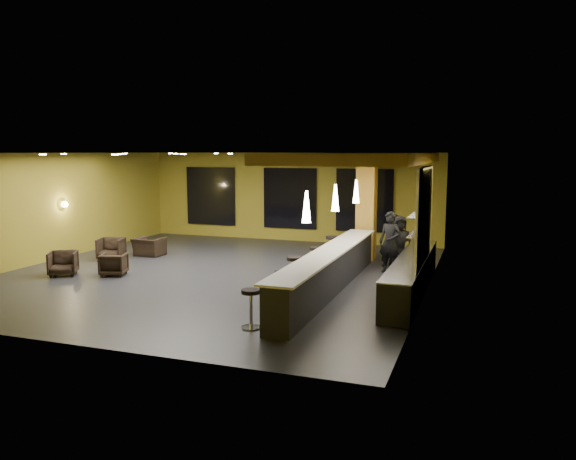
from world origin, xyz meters
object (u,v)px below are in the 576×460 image
(bar_stool_0, at_px, (251,303))
(bar_stool_4, at_px, (332,246))
(armchair_c, at_px, (111,249))
(bar_counter, at_px, (330,272))
(bar_stool_1, at_px, (283,283))
(prep_counter, at_px, (411,276))
(pendant_0, at_px, (306,207))
(pendant_1, at_px, (335,198))
(staff_b, at_px, (395,241))
(staff_a, at_px, (390,242))
(bar_stool_2, at_px, (294,269))
(armchair_b, at_px, (114,264))
(column, at_px, (366,206))
(pendant_2, at_px, (356,191))
(armchair_d, at_px, (149,247))
(armchair_a, at_px, (63,263))
(staff_c, at_px, (399,243))
(bar_stool_3, at_px, (316,257))

(bar_stool_0, height_order, bar_stool_4, bar_stool_4)
(bar_stool_4, bearing_deg, armchair_c, -165.51)
(bar_counter, relative_size, bar_stool_1, 10.09)
(bar_stool_1, bearing_deg, prep_counter, 38.50)
(pendant_0, xyz_separation_m, pendant_1, (0.00, 2.50, 0.00))
(bar_counter, height_order, pendant_0, pendant_0)
(prep_counter, distance_m, staff_b, 3.12)
(staff_a, bearing_deg, bar_stool_2, -109.50)
(staff_a, relative_size, bar_stool_0, 2.27)
(armchair_b, bearing_deg, armchair_c, -70.94)
(bar_counter, xyz_separation_m, armchair_b, (-6.35, -0.29, -0.18))
(pendant_1, relative_size, staff_a, 0.39)
(prep_counter, relative_size, column, 1.71)
(pendant_0, relative_size, pendant_2, 1.00)
(armchair_d, bearing_deg, armchair_b, 105.43)
(column, relative_size, armchair_d, 3.68)
(prep_counter, bearing_deg, pendant_0, -128.66)
(armchair_a, bearing_deg, armchair_d, 49.83)
(bar_counter, height_order, armchair_d, bar_counter)
(staff_a, distance_m, staff_b, 0.81)
(bar_counter, xyz_separation_m, pendant_0, (0.00, -2.00, 1.85))
(column, bearing_deg, staff_b, -44.72)
(staff_a, relative_size, bar_stool_4, 2.09)
(pendant_1, bearing_deg, staff_c, 64.74)
(pendant_0, distance_m, staff_b, 5.80)
(prep_counter, xyz_separation_m, armchair_a, (-9.72, -1.26, -0.08))
(prep_counter, xyz_separation_m, bar_stool_1, (-2.69, -2.14, 0.08))
(bar_stool_3, bearing_deg, bar_stool_2, -90.86)
(staff_b, distance_m, bar_stool_2, 4.15)
(pendant_1, relative_size, armchair_d, 0.74)
(bar_counter, relative_size, armchair_b, 11.35)
(staff_a, bearing_deg, pendant_1, -100.86)
(bar_counter, bearing_deg, column, 90.00)
(column, xyz_separation_m, armchair_c, (-7.89, -2.92, -1.39))
(prep_counter, relative_size, pendant_2, 8.57)
(armchair_a, height_order, bar_stool_2, bar_stool_2)
(prep_counter, distance_m, armchair_d, 9.40)
(staff_a, height_order, bar_stool_3, staff_a)
(armchair_b, xyz_separation_m, bar_stool_2, (5.44, 0.15, 0.22))
(staff_a, xyz_separation_m, bar_stool_4, (-1.95, 0.83, -0.35))
(armchair_c, bearing_deg, pendant_0, -42.71)
(pendant_2, distance_m, bar_stool_0, 6.79)
(armchair_d, bearing_deg, bar_stool_2, 156.21)
(staff_c, xyz_separation_m, armchair_a, (-9.02, -4.01, -0.47))
(armchair_a, relative_size, bar_stool_2, 0.91)
(pendant_1, xyz_separation_m, staff_a, (1.10, 2.17, -1.44))
(pendant_2, distance_m, armchair_c, 8.24)
(pendant_0, bearing_deg, staff_b, 78.26)
(bar_counter, height_order, bar_stool_2, bar_counter)
(column, bearing_deg, armchair_c, -159.71)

